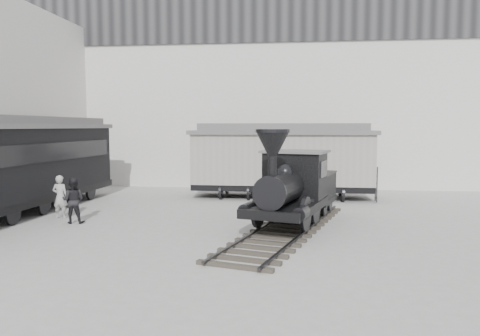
# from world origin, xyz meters

# --- Properties ---
(ground) EXTENTS (90.00, 90.00, 0.00)m
(ground) POSITION_xyz_m (0.00, 0.00, 0.00)
(ground) COLOR #9E9E9B
(north_wall) EXTENTS (34.00, 2.51, 11.00)m
(north_wall) POSITION_xyz_m (0.00, 14.98, 5.55)
(north_wall) COLOR silver
(north_wall) RESTS_ON ground
(locomotive) EXTENTS (4.43, 9.47, 3.27)m
(locomotive) POSITION_xyz_m (0.86, 3.83, 1.21)
(locomotive) COLOR #2A2420
(locomotive) RESTS_ON ground
(boxcar) EXTENTS (8.81, 2.87, 3.59)m
(boxcar) POSITION_xyz_m (0.34, 10.43, 1.88)
(boxcar) COLOR black
(boxcar) RESTS_ON ground
(passenger_coach) EXTENTS (3.40, 13.39, 3.55)m
(passenger_coach) POSITION_xyz_m (-9.86, 4.51, 1.96)
(passenger_coach) COLOR black
(passenger_coach) RESTS_ON ground
(visitor_a) EXTENTS (0.60, 0.40, 1.63)m
(visitor_a) POSITION_xyz_m (-7.78, 4.32, 0.82)
(visitor_a) COLOR #B7B8B4
(visitor_a) RESTS_ON ground
(visitor_b) EXTENTS (0.86, 0.71, 1.63)m
(visitor_b) POSITION_xyz_m (-6.89, 3.56, 0.82)
(visitor_b) COLOR black
(visitor_b) RESTS_ON ground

